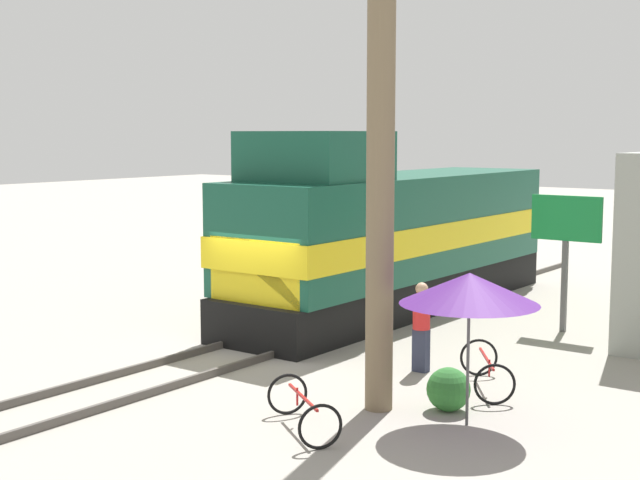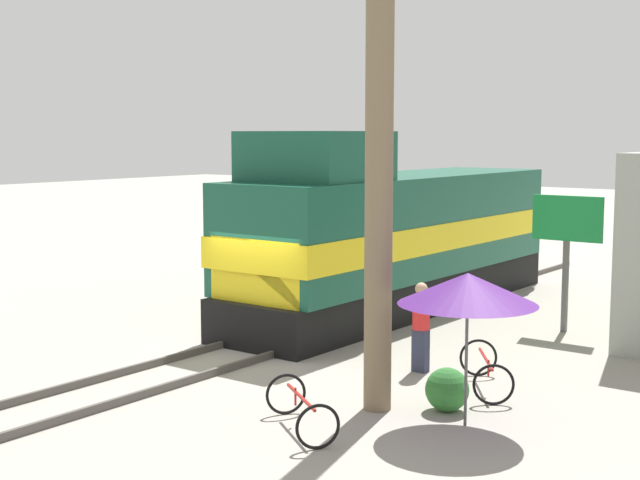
# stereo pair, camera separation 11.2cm
# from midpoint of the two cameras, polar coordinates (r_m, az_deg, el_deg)

# --- Properties ---
(ground_plane) EXTENTS (120.00, 120.00, 0.00)m
(ground_plane) POSITION_cam_midpoint_polar(r_m,az_deg,el_deg) (19.51, -3.90, -6.94)
(ground_plane) COLOR gray
(rail_near) EXTENTS (0.08, 31.54, 0.15)m
(rail_near) POSITION_cam_midpoint_polar(r_m,az_deg,el_deg) (19.95, -5.48, -6.42)
(rail_near) COLOR #4C4742
(rail_near) RESTS_ON ground_plane
(rail_far) EXTENTS (0.08, 31.54, 0.15)m
(rail_far) POSITION_cam_midpoint_polar(r_m,az_deg,el_deg) (19.05, -2.24, -7.03)
(rail_far) COLOR #4C4742
(rail_far) RESTS_ON ground_plane
(locomotive) EXTENTS (2.97, 12.14, 4.69)m
(locomotive) POSITION_cam_midpoint_polar(r_m,az_deg,el_deg) (23.30, 4.37, 0.18)
(locomotive) COLOR black
(locomotive) RESTS_ON ground_plane
(utility_pole) EXTENTS (1.80, 0.47, 9.24)m
(utility_pole) POSITION_cam_midpoint_polar(r_m,az_deg,el_deg) (14.67, 3.69, 6.93)
(utility_pole) COLOR #726047
(utility_pole) RESTS_ON ground_plane
(vendor_umbrella) EXTENTS (2.21, 2.21, 2.47)m
(vendor_umbrella) POSITION_cam_midpoint_polar(r_m,az_deg,el_deg) (14.18, 9.32, -3.09)
(vendor_umbrella) COLOR #4C4C4C
(vendor_umbrella) RESTS_ON ground_plane
(billboard_sign) EXTENTS (1.69, 0.12, 3.21)m
(billboard_sign) POSITION_cam_midpoint_polar(r_m,az_deg,el_deg) (21.50, 15.33, 0.59)
(billboard_sign) COLOR #595959
(billboard_sign) RESTS_ON ground_plane
(shrub_cluster) EXTENTS (0.74, 0.74, 0.74)m
(shrub_cluster) POSITION_cam_midpoint_polar(r_m,az_deg,el_deg) (15.28, 8.01, -9.45)
(shrub_cluster) COLOR #2D722D
(shrub_cluster) RESTS_ON ground_plane
(person_bystander) EXTENTS (0.34, 0.34, 1.77)m
(person_bystander) POSITION_cam_midpoint_polar(r_m,az_deg,el_deg) (17.52, 6.32, -5.31)
(person_bystander) COLOR #2D3347
(person_bystander) RESTS_ON ground_plane
(bicycle) EXTENTS (1.68, 1.98, 0.72)m
(bicycle) POSITION_cam_midpoint_polar(r_m,az_deg,el_deg) (16.61, 10.41, -8.16)
(bicycle) COLOR black
(bicycle) RESTS_ON ground_plane
(bicycle_spare) EXTENTS (1.86, 1.60, 0.69)m
(bicycle_spare) POSITION_cam_midpoint_polar(r_m,az_deg,el_deg) (14.17, -1.34, -10.75)
(bicycle_spare) COLOR black
(bicycle_spare) RESTS_ON ground_plane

